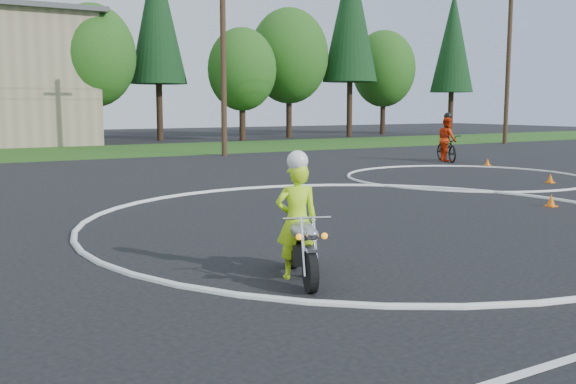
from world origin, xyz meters
TOP-DOWN VIEW (x-y plane):
  - ground at (0.00, 0.00)m, footprint 120.00×120.00m
  - grass_strip at (0.00, 27.00)m, footprint 120.00×10.00m
  - course_markings at (2.17, 4.35)m, footprint 19.05×19.05m
  - primary_motorcycle at (-3.73, -0.25)m, footprint 0.90×1.79m
  - rider_primary_grp at (-3.72, -0.12)m, footprint 0.70×0.58m
  - rider_second_grp at (12.05, 13.04)m, footprint 1.62×2.36m
  - traffic_cones at (5.30, 3.01)m, footprint 21.34×13.96m
  - treeline at (14.78, 34.61)m, footprint 38.20×8.10m
  - utility_poles at (5.00, 21.00)m, footprint 41.60×1.12m

SIDE VIEW (x-z plane):
  - ground at x=0.00m, z-range 0.00..0.00m
  - course_markings at x=2.17m, z-range -0.05..0.07m
  - grass_strip at x=0.00m, z-range 0.00..0.02m
  - traffic_cones at x=5.30m, z-range -0.01..0.29m
  - primary_motorcycle at x=-3.73m, z-range -0.01..0.97m
  - rider_second_grp at x=12.05m, z-range -0.32..1.84m
  - rider_primary_grp at x=-3.72m, z-range -0.03..1.79m
  - utility_poles at x=5.00m, z-range 0.20..10.20m
  - treeline at x=14.78m, z-range -0.64..13.88m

